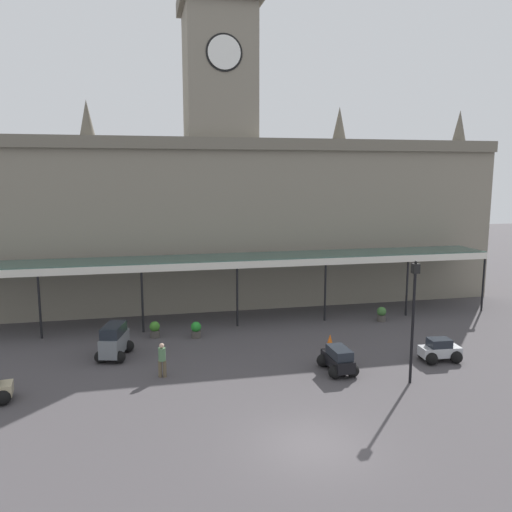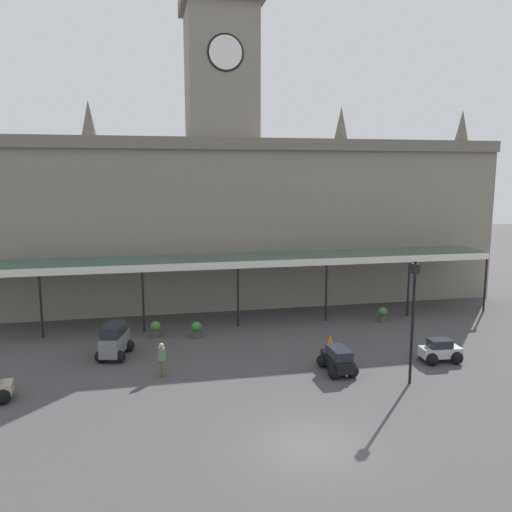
{
  "view_description": "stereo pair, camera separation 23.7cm",
  "coord_description": "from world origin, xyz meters",
  "px_view_note": "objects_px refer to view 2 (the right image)",
  "views": [
    {
      "loc": [
        -5.52,
        -16.15,
        9.55
      ],
      "look_at": [
        0.0,
        9.27,
        5.37
      ],
      "focal_mm": 36.1,
      "sensor_mm": 36.0,
      "label": 1
    },
    {
      "loc": [
        -5.29,
        -16.2,
        9.55
      ],
      "look_at": [
        0.0,
        9.27,
        5.37
      ],
      "focal_mm": 36.1,
      "sensor_mm": 36.0,
      "label": 2
    }
  ],
  "objects_px": {
    "planter_forecourt_centre": "(155,329)",
    "car_grey_van": "(115,342)",
    "traffic_cone": "(330,340)",
    "planter_near_kerb": "(197,329)",
    "planter_by_canopy": "(383,314)",
    "car_black_estate": "(338,361)",
    "victorian_lamppost": "(413,310)",
    "pedestrian_beside_cars": "(162,358)",
    "car_silver_sedan": "(440,352)"
  },
  "relations": [
    {
      "from": "planter_forecourt_centre",
      "to": "planter_by_canopy",
      "type": "relative_size",
      "value": 1.0
    },
    {
      "from": "car_grey_van",
      "to": "pedestrian_beside_cars",
      "type": "distance_m",
      "value": 4.0
    },
    {
      "from": "traffic_cone",
      "to": "planter_near_kerb",
      "type": "relative_size",
      "value": 0.71
    },
    {
      "from": "planter_by_canopy",
      "to": "car_silver_sedan",
      "type": "bearing_deg",
      "value": -92.45
    },
    {
      "from": "car_grey_van",
      "to": "car_black_estate",
      "type": "bearing_deg",
      "value": -22.32
    },
    {
      "from": "car_grey_van",
      "to": "planter_forecourt_centre",
      "type": "distance_m",
      "value": 3.65
    },
    {
      "from": "victorian_lamppost",
      "to": "planter_near_kerb",
      "type": "xyz_separation_m",
      "value": [
        -8.99,
        8.71,
        -3.01
      ]
    },
    {
      "from": "car_black_estate",
      "to": "planter_forecourt_centre",
      "type": "distance_m",
      "value": 11.29
    },
    {
      "from": "planter_by_canopy",
      "to": "planter_near_kerb",
      "type": "bearing_deg",
      "value": -176.04
    },
    {
      "from": "car_silver_sedan",
      "to": "planter_by_canopy",
      "type": "relative_size",
      "value": 2.18
    },
    {
      "from": "pedestrian_beside_cars",
      "to": "planter_by_canopy",
      "type": "height_order",
      "value": "pedestrian_beside_cars"
    },
    {
      "from": "planter_forecourt_centre",
      "to": "planter_near_kerb",
      "type": "bearing_deg",
      "value": -13.72
    },
    {
      "from": "pedestrian_beside_cars",
      "to": "planter_near_kerb",
      "type": "height_order",
      "value": "pedestrian_beside_cars"
    },
    {
      "from": "planter_by_canopy",
      "to": "car_grey_van",
      "type": "bearing_deg",
      "value": -169.11
    },
    {
      "from": "car_black_estate",
      "to": "car_grey_van",
      "type": "height_order",
      "value": "car_grey_van"
    },
    {
      "from": "traffic_cone",
      "to": "planter_by_canopy",
      "type": "xyz_separation_m",
      "value": [
        5.0,
        3.92,
        0.15
      ]
    },
    {
      "from": "car_grey_van",
      "to": "planter_near_kerb",
      "type": "xyz_separation_m",
      "value": [
        4.5,
        2.37,
        -0.32
      ]
    },
    {
      "from": "car_grey_van",
      "to": "victorian_lamppost",
      "type": "relative_size",
      "value": 0.45
    },
    {
      "from": "planter_by_canopy",
      "to": "planter_forecourt_centre",
      "type": "bearing_deg",
      "value": -178.96
    },
    {
      "from": "car_grey_van",
      "to": "traffic_cone",
      "type": "xyz_separation_m",
      "value": [
        11.67,
        -0.71,
        -0.47
      ]
    },
    {
      "from": "car_black_estate",
      "to": "planter_by_canopy",
      "type": "height_order",
      "value": "car_black_estate"
    },
    {
      "from": "planter_near_kerb",
      "to": "planter_forecourt_centre",
      "type": "bearing_deg",
      "value": 166.28
    },
    {
      "from": "planter_forecourt_centre",
      "to": "planter_near_kerb",
      "type": "xyz_separation_m",
      "value": [
        2.37,
        -0.58,
        0.0
      ]
    },
    {
      "from": "traffic_cone",
      "to": "planter_forecourt_centre",
      "type": "height_order",
      "value": "planter_forecourt_centre"
    },
    {
      "from": "car_silver_sedan",
      "to": "car_black_estate",
      "type": "bearing_deg",
      "value": -177.05
    },
    {
      "from": "victorian_lamppost",
      "to": "planter_near_kerb",
      "type": "height_order",
      "value": "victorian_lamppost"
    },
    {
      "from": "traffic_cone",
      "to": "planter_by_canopy",
      "type": "relative_size",
      "value": 0.71
    },
    {
      "from": "car_grey_van",
      "to": "planter_near_kerb",
      "type": "relative_size",
      "value": 2.66
    },
    {
      "from": "car_grey_van",
      "to": "planter_by_canopy",
      "type": "height_order",
      "value": "car_grey_van"
    },
    {
      "from": "pedestrian_beside_cars",
      "to": "traffic_cone",
      "type": "bearing_deg",
      "value": 15.18
    },
    {
      "from": "car_black_estate",
      "to": "victorian_lamppost",
      "type": "distance_m",
      "value": 4.49
    },
    {
      "from": "planter_forecourt_centre",
      "to": "planter_by_canopy",
      "type": "height_order",
      "value": "same"
    },
    {
      "from": "car_silver_sedan",
      "to": "planter_forecourt_centre",
      "type": "height_order",
      "value": "car_silver_sedan"
    },
    {
      "from": "car_silver_sedan",
      "to": "planter_forecourt_centre",
      "type": "distance_m",
      "value": 15.88
    },
    {
      "from": "car_silver_sedan",
      "to": "victorian_lamppost",
      "type": "distance_m",
      "value": 4.72
    },
    {
      "from": "pedestrian_beside_cars",
      "to": "planter_forecourt_centre",
      "type": "relative_size",
      "value": 1.74
    },
    {
      "from": "planter_forecourt_centre",
      "to": "car_grey_van",
      "type": "bearing_deg",
      "value": -125.9
    },
    {
      "from": "car_black_estate",
      "to": "victorian_lamppost",
      "type": "bearing_deg",
      "value": -34.98
    },
    {
      "from": "pedestrian_beside_cars",
      "to": "planter_by_canopy",
      "type": "distance_m",
      "value": 15.72
    },
    {
      "from": "victorian_lamppost",
      "to": "planter_forecourt_centre",
      "type": "relative_size",
      "value": 5.96
    },
    {
      "from": "traffic_cone",
      "to": "planter_forecourt_centre",
      "type": "relative_size",
      "value": 0.71
    },
    {
      "from": "car_black_estate",
      "to": "traffic_cone",
      "type": "distance_m",
      "value": 3.82
    },
    {
      "from": "car_grey_van",
      "to": "traffic_cone",
      "type": "bearing_deg",
      "value": -3.47
    },
    {
      "from": "planter_forecourt_centre",
      "to": "planter_near_kerb",
      "type": "distance_m",
      "value": 2.44
    },
    {
      "from": "planter_near_kerb",
      "to": "planter_by_canopy",
      "type": "height_order",
      "value": "same"
    },
    {
      "from": "planter_near_kerb",
      "to": "car_silver_sedan",
      "type": "bearing_deg",
      "value": -28.61
    },
    {
      "from": "car_black_estate",
      "to": "planter_by_canopy",
      "type": "bearing_deg",
      "value": 51.86
    },
    {
      "from": "pedestrian_beside_cars",
      "to": "planter_by_canopy",
      "type": "relative_size",
      "value": 1.74
    },
    {
      "from": "car_grey_van",
      "to": "planter_forecourt_centre",
      "type": "bearing_deg",
      "value": 54.1
    },
    {
      "from": "car_silver_sedan",
      "to": "traffic_cone",
      "type": "distance_m",
      "value": 5.79
    }
  ]
}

